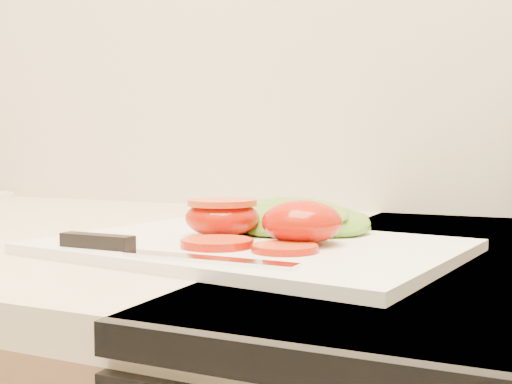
% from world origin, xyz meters
% --- Properties ---
extents(cutting_board, '(0.39, 0.31, 0.01)m').
position_xyz_m(cutting_board, '(0.15, 1.59, 0.94)').
color(cutting_board, white).
rests_on(cutting_board, counter).
extents(tomato_half_dome, '(0.07, 0.07, 0.04)m').
position_xyz_m(tomato_half_dome, '(0.20, 1.59, 0.96)').
color(tomato_half_dome, '#BB1F03').
rests_on(tomato_half_dome, cutting_board).
extents(tomato_half_cut, '(0.07, 0.07, 0.04)m').
position_xyz_m(tomato_half_cut, '(0.11, 1.61, 0.96)').
color(tomato_half_cut, '#BB1F03').
rests_on(tomato_half_cut, cutting_board).
extents(tomato_slice_0, '(0.06, 0.06, 0.01)m').
position_xyz_m(tomato_slice_0, '(0.14, 1.55, 0.94)').
color(tomato_slice_0, '#D15A24').
rests_on(tomato_slice_0, cutting_board).
extents(tomato_slice_1, '(0.05, 0.05, 0.01)m').
position_xyz_m(tomato_slice_1, '(0.20, 1.55, 0.94)').
color(tomato_slice_1, '#D15A24').
rests_on(tomato_slice_1, cutting_board).
extents(lettuce_leaf_0, '(0.18, 0.15, 0.03)m').
position_xyz_m(lettuce_leaf_0, '(0.14, 1.67, 0.95)').
color(lettuce_leaf_0, '#579427').
rests_on(lettuce_leaf_0, cutting_board).
extents(lettuce_leaf_1, '(0.14, 0.14, 0.02)m').
position_xyz_m(lettuce_leaf_1, '(0.19, 1.67, 0.95)').
color(lettuce_leaf_1, '#579427').
rests_on(lettuce_leaf_1, cutting_board).
extents(knife, '(0.23, 0.03, 0.01)m').
position_xyz_m(knife, '(0.09, 1.49, 0.94)').
color(knife, silver).
rests_on(knife, cutting_board).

